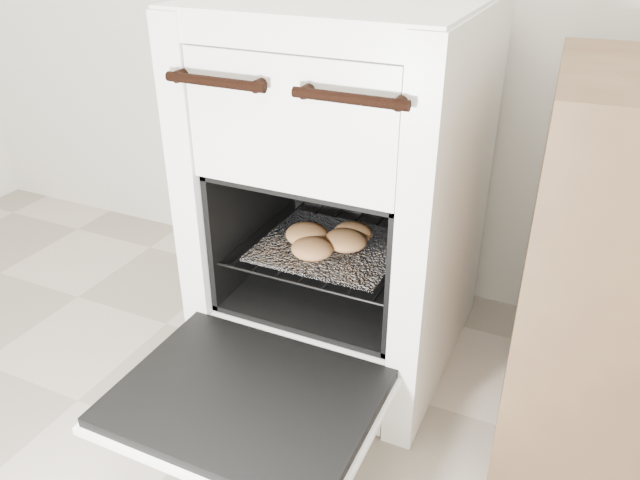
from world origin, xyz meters
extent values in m
cube|color=white|center=(0.15, 1.19, 0.44)|extent=(0.58, 0.62, 0.89)
cylinder|color=black|center=(0.02, 0.87, 0.77)|extent=(0.21, 0.02, 0.02)
cylinder|color=black|center=(0.29, 0.87, 0.77)|extent=(0.21, 0.02, 0.02)
cube|color=black|center=(0.15, 0.69, 0.20)|extent=(0.50, 0.39, 0.02)
cube|color=white|center=(0.15, 0.69, 0.18)|extent=(0.52, 0.40, 0.02)
cylinder|color=black|center=(-0.05, 1.11, 0.33)|extent=(0.01, 0.40, 0.01)
cylinder|color=black|center=(0.36, 1.11, 0.33)|extent=(0.01, 0.40, 0.01)
cylinder|color=black|center=(0.15, 0.92, 0.33)|extent=(0.41, 0.01, 0.01)
cylinder|color=black|center=(0.15, 1.31, 0.33)|extent=(0.41, 0.01, 0.01)
cylinder|color=black|center=(-0.02, 1.11, 0.33)|extent=(0.01, 0.39, 0.01)
cylinder|color=black|center=(0.04, 1.11, 0.33)|extent=(0.01, 0.39, 0.01)
cylinder|color=black|center=(0.10, 1.11, 0.33)|extent=(0.01, 0.39, 0.01)
cylinder|color=black|center=(0.15, 1.11, 0.33)|extent=(0.01, 0.39, 0.01)
cylinder|color=black|center=(0.21, 1.11, 0.33)|extent=(0.01, 0.39, 0.01)
cylinder|color=black|center=(0.27, 1.11, 0.33)|extent=(0.01, 0.39, 0.01)
cylinder|color=black|center=(0.33, 1.11, 0.33)|extent=(0.01, 0.39, 0.01)
cube|color=white|center=(0.15, 1.10, 0.34)|extent=(0.33, 0.29, 0.01)
ellipsoid|color=#B77E49|center=(0.10, 1.08, 0.37)|extent=(0.10, 0.10, 0.05)
ellipsoid|color=#B77E49|center=(0.19, 1.10, 0.36)|extent=(0.12, 0.12, 0.04)
ellipsoid|color=#B77E49|center=(0.14, 1.03, 0.36)|extent=(0.11, 0.11, 0.04)
ellipsoid|color=#B77E49|center=(0.19, 1.15, 0.36)|extent=(0.13, 0.13, 0.04)
camera|label=1|loc=(0.68, -0.10, 1.06)|focal=35.00mm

